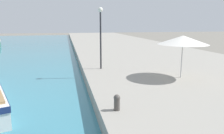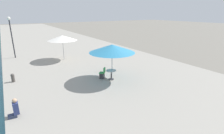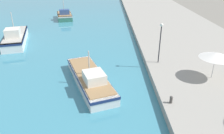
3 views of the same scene
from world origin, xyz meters
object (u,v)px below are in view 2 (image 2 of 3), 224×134
(person_at_quay, at_px, (15,109))
(lamppost, at_px, (11,30))
(cafe_umbrella_white, at_px, (62,38))
(cafe_umbrella_pink, at_px, (112,49))
(cafe_chair_left, at_px, (102,75))
(mooring_bollard, at_px, (13,77))
(cafe_table, at_px, (111,73))

(person_at_quay, xyz_separation_m, lamppost, (0.86, 13.44, 2.65))
(cafe_umbrella_white, height_order, person_at_quay, cafe_umbrella_white)
(cafe_umbrella_pink, height_order, person_at_quay, cafe_umbrella_pink)
(cafe_umbrella_white, distance_m, cafe_chair_left, 7.61)
(person_at_quay, height_order, mooring_bollard, person_at_quay)
(cafe_umbrella_pink, relative_size, cafe_chair_left, 3.80)
(cafe_table, bearing_deg, person_at_quay, -164.84)
(cafe_umbrella_white, bearing_deg, person_at_quay, -119.30)
(cafe_chair_left, height_order, person_at_quay, person_at_quay)
(cafe_chair_left, xyz_separation_m, person_at_quay, (-6.26, -2.35, 0.11))
(cafe_table, height_order, person_at_quay, person_at_quay)
(cafe_umbrella_pink, xyz_separation_m, person_at_quay, (-6.83, -1.83, -2.01))
(cafe_table, distance_m, person_at_quay, 7.00)
(mooring_bollard, xyz_separation_m, lamppost, (0.67, 8.16, 2.74))
(cafe_umbrella_pink, bearing_deg, cafe_umbrella_white, 100.40)
(cafe_umbrella_white, relative_size, person_at_quay, 3.13)
(cafe_umbrella_pink, relative_size, mooring_bollard, 5.29)
(person_at_quay, distance_m, mooring_bollard, 5.29)
(person_at_quay, relative_size, lamppost, 0.22)
(cafe_umbrella_pink, xyz_separation_m, cafe_table, (-0.08, -0.00, -1.92))
(cafe_chair_left, relative_size, lamppost, 0.20)
(cafe_table, relative_size, mooring_bollard, 1.22)
(cafe_chair_left, height_order, lamppost, lamppost)
(lamppost, bearing_deg, cafe_umbrella_pink, -62.76)
(cafe_umbrella_pink, distance_m, mooring_bollard, 7.78)
(cafe_chair_left, distance_m, person_at_quay, 6.69)
(cafe_table, bearing_deg, cafe_umbrella_pink, 1.78)
(cafe_chair_left, bearing_deg, cafe_umbrella_pink, -85.74)
(person_at_quay, bearing_deg, cafe_umbrella_pink, 15.01)
(cafe_umbrella_white, height_order, cafe_table, cafe_umbrella_white)
(lamppost, bearing_deg, cafe_umbrella_white, -40.00)
(cafe_umbrella_white, height_order, mooring_bollard, cafe_umbrella_white)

